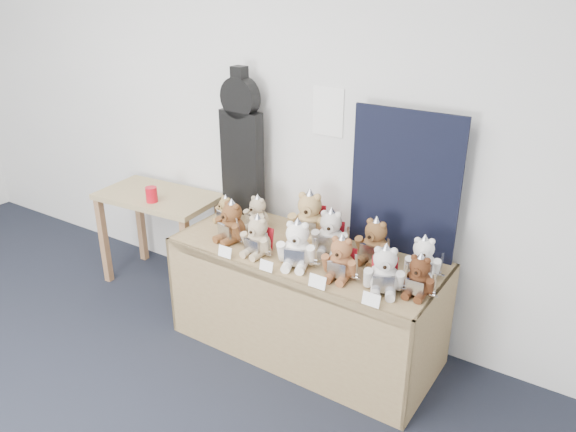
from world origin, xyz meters
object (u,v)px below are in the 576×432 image
Objects in this scene: teddy_back_right at (375,243)px; teddy_back_end at (423,259)px; side_table at (159,210)px; red_cup at (152,195)px; guitar_case at (242,145)px; teddy_front_far_left at (232,223)px; teddy_front_far_right at (384,272)px; teddy_back_centre_left at (309,218)px; teddy_front_right at (341,260)px; teddy_back_centre_right at (331,234)px; display_table at (300,278)px; teddy_front_end at (419,277)px; teddy_front_centre at (297,246)px; teddy_front_left at (258,237)px; teddy_back_left at (257,214)px; teddy_back_far_left at (226,211)px.

teddy_back_right reaches higher than teddy_back_end.
side_table is 3.38× the size of teddy_back_end.
red_cup is 0.37× the size of teddy_back_right.
guitar_case reaches higher than teddy_front_far_left.
teddy_back_centre_left is (-0.65, 0.33, 0.02)m from teddy_front_far_right.
teddy_back_end reaches higher than side_table.
side_table is 3.28× the size of teddy_front_right.
red_cup is 1.39m from teddy_back_centre_right.
teddy_back_end reaches higher than display_table.
teddy_back_end is (2.02, -0.03, 0.19)m from side_table.
teddy_back_right is at bearing 155.17° from teddy_back_end.
red_cup is at bearing 168.65° from teddy_front_right.
teddy_front_end is (0.42, 0.06, -0.01)m from teddy_front_right.
teddy_front_far_left reaches higher than teddy_back_end.
teddy_front_end is at bearing -96.66° from teddy_back_end.
side_table is 1.94m from teddy_front_far_right.
guitar_case is 0.58m from teddy_front_far_left.
teddy_back_centre_left is at bearing 92.14° from teddy_front_centre.
side_table is at bearing 150.35° from teddy_front_centre.
teddy_front_left is 0.35m from teddy_back_left.
teddy_front_far_left is 1.40× the size of teddy_back_far_left.
teddy_back_centre_right is at bearing -12.19° from guitar_case.
teddy_front_left is at bearing -8.96° from teddy_back_far_left.
display_table is 0.36m from teddy_front_left.
teddy_front_far_right is (1.84, -0.16, 0.02)m from red_cup.
teddy_back_centre_right is (0.08, 0.25, -0.00)m from teddy_front_centre.
teddy_back_right is 1.11× the size of teddy_back_end.
teddy_back_right is 1.44× the size of teddy_back_far_left.
teddy_front_left is at bearing 175.37° from teddy_back_end.
display_table is 0.30m from teddy_front_centre.
display_table is 0.98m from guitar_case.
teddy_back_left is 0.56m from teddy_back_centre_right.
side_table is 0.92m from teddy_back_left.
teddy_front_left is 0.51m from teddy_back_far_left.
teddy_back_far_left is (0.60, 0.08, -0.01)m from red_cup.
teddy_back_centre_left reaches higher than teddy_front_end.
teddy_back_end is (1.35, -0.19, -0.38)m from guitar_case.
teddy_front_far_left is at bearing -179.78° from teddy_back_centre_right.
teddy_back_centre_left is (0.39, 0.28, 0.02)m from teddy_front_far_left.
teddy_front_right is 0.30m from teddy_back_centre_right.
teddy_front_centre is 0.55m from teddy_back_left.
teddy_back_centre_right reaches higher than teddy_back_right.
display_table is 6.66× the size of teddy_back_left.
teddy_back_left is (0.03, 0.23, -0.02)m from teddy_front_far_left.
side_table is 0.69m from teddy_back_far_left.
teddy_back_end is at bearing 27.84° from teddy_front_right.
teddy_front_far_right is 0.17m from teddy_front_end.
teddy_front_centre reaches higher than teddy_back_centre_right.
red_cup is at bearing 177.89° from display_table.
teddy_back_centre_right is (0.20, -0.09, -0.02)m from teddy_back_centre_left.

